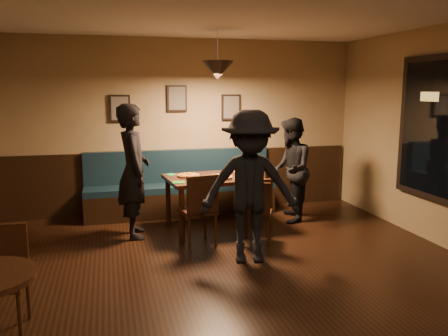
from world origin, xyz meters
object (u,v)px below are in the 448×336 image
dining_table (218,203)px  diner_front (250,187)px  chair_near_left (198,209)px  diner_left (133,171)px  cafe_chair_far (1,281)px  tabasco_bottle (257,171)px  soda_glass (267,173)px  booth_bench (181,184)px  chair_near_right (257,212)px  diner_right (290,170)px

dining_table → diner_front: (0.06, -1.31, 0.50)m
chair_near_left → diner_left: 1.03m
chair_near_left → cafe_chair_far: bearing=-149.2°
dining_table → tabasco_bottle: tabasco_bottle is taller
diner_left → soda_glass: diner_left is taller
diner_front → diner_left: bearing=144.5°
diner_left → soda_glass: 1.83m
booth_bench → chair_near_left: 1.47m
soda_glass → tabasco_bottle: bearing=103.0°
booth_bench → tabasco_bottle: (0.97, -0.92, 0.33)m
chair_near_right → diner_right: diner_right is taller
diner_right → tabasco_bottle: bearing=-55.5°
chair_near_left → diner_left: diner_left is taller
diner_right → soda_glass: size_ratio=11.04×
soda_glass → tabasco_bottle: (-0.06, 0.25, -0.02)m
dining_table → cafe_chair_far: size_ratio=1.66×
soda_glass → cafe_chair_far: soda_glass is taller
diner_right → diner_left: bearing=-66.6°
booth_bench → soda_glass: bearing=-48.6°
tabasco_bottle → diner_left: bearing=-179.6°
chair_near_left → booth_bench: bearing=79.1°
soda_glass → tabasco_bottle: soda_glass is taller
diner_left → diner_right: (2.34, 0.17, -0.12)m
soda_glass → diner_front: bearing=-119.0°
tabasco_bottle → soda_glass: bearing=-77.0°
diner_front → tabasco_bottle: (0.51, 1.28, -0.06)m
diner_left → diner_front: (1.25, -1.27, -0.02)m
chair_near_left → diner_right: diner_right is taller
booth_bench → cafe_chair_far: 3.78m
dining_table → chair_near_right: size_ratio=1.71×
booth_bench → diner_right: 1.75m
chair_near_left → chair_near_right: chair_near_left is taller
booth_bench → diner_front: size_ratio=1.70×
chair_near_right → booth_bench: bearing=139.4°
chair_near_right → tabasco_bottle: (0.23, 0.70, 0.41)m
booth_bench → diner_front: bearing=-78.1°
chair_near_right → chair_near_left: bearing=-166.2°
chair_near_right → diner_left: diner_left is taller
chair_near_right → soda_glass: bearing=81.8°
cafe_chair_far → chair_near_left: bearing=-136.1°
chair_near_right → tabasco_bottle: size_ratio=7.53×
booth_bench → soda_glass: size_ratio=21.00×
soda_glass → diner_right: bearing=38.1°
chair_near_left → diner_right: size_ratio=0.60×
chair_near_right → diner_right: 1.24m
diner_right → cafe_chair_far: diner_right is taller
chair_near_right → diner_left: (-1.53, 0.69, 0.48)m
diner_left → booth_bench: bearing=-42.1°
diner_left → chair_near_right: bearing=-116.2°
chair_near_right → tabasco_bottle: bearing=96.5°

